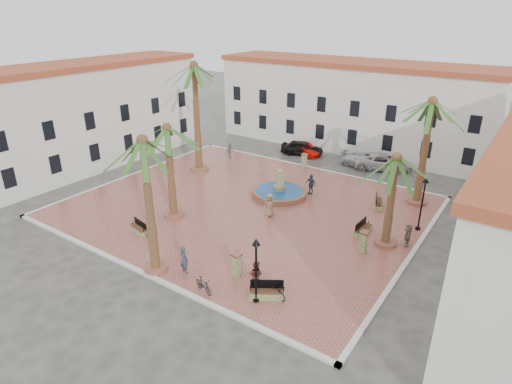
{
  "coord_description": "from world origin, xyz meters",
  "views": [
    {
      "loc": [
        18.13,
        -24.91,
        14.68
      ],
      "look_at": [
        1.0,
        0.0,
        1.6
      ],
      "focal_mm": 30.0,
      "sensor_mm": 36.0,
      "label": 1
    }
  ],
  "objects_px": {
    "bench_s": "(139,229)",
    "litter_bin": "(255,285)",
    "palm_sw": "(168,139)",
    "car_white": "(382,162)",
    "car_red": "(305,149)",
    "bollard_e": "(363,242)",
    "cyclist_a": "(184,259)",
    "car_black": "(302,148)",
    "palm_nw": "(194,77)",
    "palm_e": "(395,169)",
    "bench_se": "(267,293)",
    "bench_e": "(363,230)",
    "lamppost_s": "(256,259)",
    "cyclist_b": "(256,275)",
    "bicycle_b": "(204,285)",
    "fountain": "(279,192)",
    "palm_ne": "(431,113)",
    "bench_ne": "(378,204)",
    "bollard_n": "(304,161)",
    "bollard_se": "(237,264)",
    "pedestrian_north": "(230,150)",
    "lamppost_e": "(424,194)",
    "palm_s": "(144,155)",
    "pedestrian_fountain_b": "(311,184)",
    "car_silver": "(361,161)",
    "pedestrian_fountain_a": "(270,205)",
    "pedestrian_east": "(408,235)",
    "bicycle_a": "(275,290)"
  },
  "relations": [
    {
      "from": "bench_e",
      "to": "pedestrian_north",
      "type": "height_order",
      "value": "pedestrian_north"
    },
    {
      "from": "palm_e",
      "to": "bench_e",
      "type": "distance_m",
      "value": 5.39
    },
    {
      "from": "bench_se",
      "to": "car_black",
      "type": "bearing_deg",
      "value": 81.59
    },
    {
      "from": "palm_e",
      "to": "bench_se",
      "type": "xyz_separation_m",
      "value": [
        -3.35,
        -9.31,
        -5.04
      ]
    },
    {
      "from": "bollard_e",
      "to": "pedestrian_fountain_b",
      "type": "bearing_deg",
      "value": 137.93
    },
    {
      "from": "bench_e",
      "to": "bicycle_a",
      "type": "bearing_deg",
      "value": 175.23
    },
    {
      "from": "bicycle_b",
      "to": "car_black",
      "type": "height_order",
      "value": "car_black"
    },
    {
      "from": "bench_s",
      "to": "litter_bin",
      "type": "xyz_separation_m",
      "value": [
        10.47,
        -0.82,
        0.06
      ]
    },
    {
      "from": "palm_sw",
      "to": "cyclist_a",
      "type": "xyz_separation_m",
      "value": [
        5.93,
        -5.11,
        -5.15
      ]
    },
    {
      "from": "fountain",
      "to": "lamppost_s",
      "type": "bearing_deg",
      "value": -63.42
    },
    {
      "from": "litter_bin",
      "to": "car_white",
      "type": "relative_size",
      "value": 0.11
    },
    {
      "from": "palm_nw",
      "to": "bench_s",
      "type": "relative_size",
      "value": 5.76
    },
    {
      "from": "palm_e",
      "to": "palm_ne",
      "type": "height_order",
      "value": "palm_ne"
    },
    {
      "from": "litter_bin",
      "to": "car_red",
      "type": "height_order",
      "value": "car_red"
    },
    {
      "from": "fountain",
      "to": "bench_se",
      "type": "xyz_separation_m",
      "value": [
        6.71,
        -12.2,
        -0.04
      ]
    },
    {
      "from": "bench_s",
      "to": "bench_ne",
      "type": "relative_size",
      "value": 0.92
    },
    {
      "from": "palm_nw",
      "to": "cyclist_a",
      "type": "relative_size",
      "value": 5.88
    },
    {
      "from": "bench_se",
      "to": "lamppost_e",
      "type": "height_order",
      "value": "lamppost_e"
    },
    {
      "from": "palm_sw",
      "to": "bollard_se",
      "type": "distance_m",
      "value": 10.79
    },
    {
      "from": "bollard_e",
      "to": "palm_sw",
      "type": "bearing_deg",
      "value": -167.59
    },
    {
      "from": "palm_nw",
      "to": "car_black",
      "type": "xyz_separation_m",
      "value": [
        5.73,
        10.14,
        -8.23
      ]
    },
    {
      "from": "bench_e",
      "to": "cyclist_b",
      "type": "height_order",
      "value": "cyclist_b"
    },
    {
      "from": "lamppost_s",
      "to": "car_black",
      "type": "relative_size",
      "value": 0.85
    },
    {
      "from": "cyclist_a",
      "to": "pedestrian_north",
      "type": "height_order",
      "value": "cyclist_a"
    },
    {
      "from": "palm_s",
      "to": "pedestrian_north",
      "type": "relative_size",
      "value": 4.93
    },
    {
      "from": "cyclist_b",
      "to": "car_silver",
      "type": "xyz_separation_m",
      "value": [
        -2.91,
        22.81,
        -0.42
      ]
    },
    {
      "from": "pedestrian_east",
      "to": "palm_ne",
      "type": "bearing_deg",
      "value": 177.04
    },
    {
      "from": "bicycle_b",
      "to": "car_black",
      "type": "relative_size",
      "value": 0.33
    },
    {
      "from": "bench_se",
      "to": "litter_bin",
      "type": "distance_m",
      "value": 0.98
    },
    {
      "from": "fountain",
      "to": "palm_ne",
      "type": "height_order",
      "value": "palm_ne"
    },
    {
      "from": "cyclist_b",
      "to": "car_black",
      "type": "bearing_deg",
      "value": -78.39
    },
    {
      "from": "bench_e",
      "to": "pedestrian_fountain_a",
      "type": "bearing_deg",
      "value": 104.96
    },
    {
      "from": "bench_se",
      "to": "pedestrian_fountain_a",
      "type": "bearing_deg",
      "value": 88.97
    },
    {
      "from": "palm_sw",
      "to": "car_white",
      "type": "relative_size",
      "value": 1.31
    },
    {
      "from": "cyclist_a",
      "to": "car_black",
      "type": "height_order",
      "value": "cyclist_a"
    },
    {
      "from": "palm_s",
      "to": "pedestrian_north",
      "type": "bearing_deg",
      "value": 115.49
    },
    {
      "from": "bench_se",
      "to": "car_black",
      "type": "relative_size",
      "value": 0.43
    },
    {
      "from": "bench_ne",
      "to": "litter_bin",
      "type": "xyz_separation_m",
      "value": [
        -1.91,
        -14.44,
        0.03
      ]
    },
    {
      "from": "bollard_se",
      "to": "bench_s",
      "type": "bearing_deg",
      "value": 178.29
    },
    {
      "from": "bench_ne",
      "to": "palm_e",
      "type": "bearing_deg",
      "value": -176.2
    },
    {
      "from": "palm_sw",
      "to": "pedestrian_east",
      "type": "xyz_separation_m",
      "value": [
        15.9,
        5.53,
        -5.25
      ]
    },
    {
      "from": "palm_e",
      "to": "lamppost_e",
      "type": "distance_m",
      "value": 4.4
    },
    {
      "from": "palm_nw",
      "to": "litter_bin",
      "type": "bearing_deg",
      "value": -39.74
    },
    {
      "from": "cyclist_b",
      "to": "pedestrian_north",
      "type": "distance_m",
      "value": 22.97
    },
    {
      "from": "bench_e",
      "to": "lamppost_s",
      "type": "height_order",
      "value": "lamppost_s"
    },
    {
      "from": "fountain",
      "to": "bollard_n",
      "type": "height_order",
      "value": "fountain"
    },
    {
      "from": "bench_ne",
      "to": "pedestrian_east",
      "type": "relative_size",
      "value": 1.25
    },
    {
      "from": "cyclist_b",
      "to": "car_red",
      "type": "xyz_separation_m",
      "value": [
        -9.43,
        23.0,
        -0.41
      ]
    },
    {
      "from": "palm_ne",
      "to": "bollard_n",
      "type": "xyz_separation_m",
      "value": [
        -11.44,
        2.04,
        -6.55
      ]
    },
    {
      "from": "palm_nw",
      "to": "palm_e",
      "type": "bearing_deg",
      "value": -10.68
    }
  ]
}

